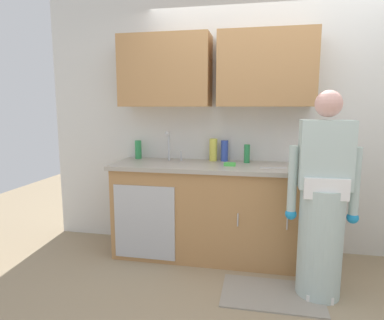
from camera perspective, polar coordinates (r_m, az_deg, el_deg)
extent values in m
plane|color=#998466|center=(2.94, 12.59, -21.87)|extent=(9.00, 9.00, 0.00)
cube|color=silver|center=(3.58, 13.01, 6.42)|extent=(4.80, 0.10, 2.70)
cube|color=#B27F4C|center=(3.50, -4.52, 14.75)|extent=(0.91, 0.34, 0.70)
cube|color=#B27F4C|center=(3.37, 12.46, 14.80)|extent=(0.91, 0.34, 0.70)
cube|color=#B27F4C|center=(3.42, 3.27, -8.84)|extent=(1.90, 0.60, 0.90)
cube|color=#B7BABF|center=(3.29, -8.10, -10.48)|extent=(0.60, 0.01, 0.72)
cylinder|color=silver|center=(3.09, 7.77, -10.02)|extent=(0.01, 0.01, 0.12)
cylinder|color=silver|center=(3.09, 15.83, -10.25)|extent=(0.01, 0.01, 0.12)
cube|color=#A8A093|center=(3.31, 3.34, -1.06)|extent=(1.96, 0.66, 0.04)
cube|color=#B7BABF|center=(3.39, -3.90, -0.89)|extent=(0.50, 0.36, 0.03)
cylinder|color=#B7BABF|center=(3.52, -3.92, 2.34)|extent=(0.02, 0.02, 0.30)
sphere|color=#B7BABF|center=(3.45, -4.21, 4.54)|extent=(0.04, 0.04, 0.04)
cylinder|color=#B7BABF|center=(3.50, -1.85, 0.68)|extent=(0.02, 0.02, 0.10)
cube|color=white|center=(3.07, 20.50, -20.18)|extent=(0.20, 0.26, 0.06)
cylinder|color=#B2C6C1|center=(2.91, 20.88, -12.90)|extent=(0.34, 0.34, 0.88)
cube|color=#B2C6C1|center=(2.74, 21.70, 0.87)|extent=(0.38, 0.22, 0.52)
sphere|color=#D79E91|center=(2.71, 22.17, 8.84)|extent=(0.20, 0.20, 0.20)
cube|color=white|center=(2.66, 21.85, -4.60)|extent=(0.32, 0.04, 0.16)
cylinder|color=#B2C6C1|center=(2.76, 16.66, -3.33)|extent=(0.07, 0.07, 0.55)
sphere|color=#1E8CCC|center=(2.83, 16.41, -8.79)|extent=(0.09, 0.09, 0.09)
cylinder|color=#B2C6C1|center=(2.84, 25.95, -3.52)|extent=(0.07, 0.07, 0.55)
sphere|color=#1E8CCC|center=(2.91, 25.58, -8.83)|extent=(0.09, 0.09, 0.09)
cube|color=gray|center=(2.98, 13.39, -21.29)|extent=(0.80, 0.50, 0.01)
cylinder|color=#D8D14C|center=(3.50, 3.62, 1.74)|extent=(0.08, 0.08, 0.23)
cylinder|color=#334CB2|center=(3.50, 5.53, 1.57)|extent=(0.07, 0.07, 0.22)
cylinder|color=#2D8C4C|center=(3.42, 9.30, 1.07)|extent=(0.06, 0.06, 0.18)
cylinder|color=#2D8C4C|center=(3.69, -9.10, 1.76)|extent=(0.07, 0.07, 0.20)
cylinder|color=#B24C47|center=(3.29, 18.61, -0.38)|extent=(0.08, 0.08, 0.09)
cube|color=silver|center=(3.18, 13.57, -1.30)|extent=(0.24, 0.07, 0.01)
cube|color=#4CBF4C|center=(3.23, 6.42, -0.72)|extent=(0.11, 0.07, 0.03)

